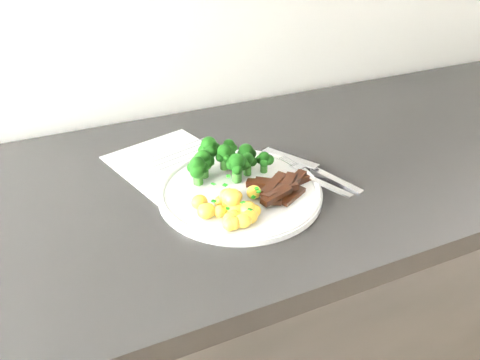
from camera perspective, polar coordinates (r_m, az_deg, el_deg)
counter at (r=1.20m, az=2.45°, el=-18.58°), size 2.52×0.63×0.94m
recipe_paper at (r=0.90m, az=-7.24°, el=1.42°), size 0.27×0.32×0.00m
plate at (r=0.81m, az=0.00°, el=-1.31°), size 0.28×0.28×0.02m
broccoli at (r=0.84m, az=-2.00°, el=2.68°), size 0.16×0.10×0.06m
potatoes at (r=0.74m, az=-0.84°, el=-3.31°), size 0.12×0.11×0.04m
beef_strips at (r=0.80m, az=4.90°, el=-0.88°), size 0.12×0.10×0.03m
fork at (r=0.84m, az=9.19°, el=0.17°), size 0.05×0.17×0.02m
knife at (r=0.87m, az=9.99°, el=0.63°), size 0.10×0.21×0.02m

